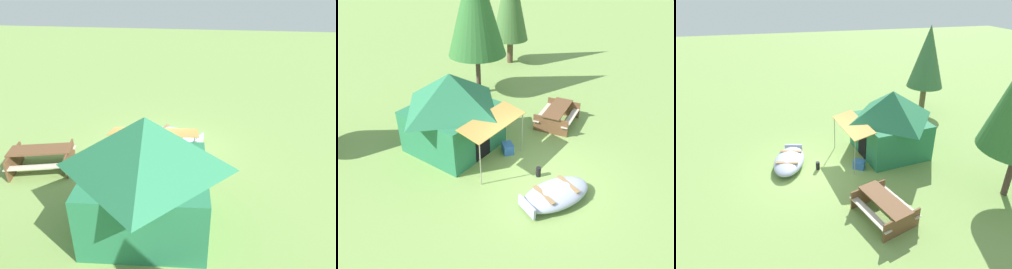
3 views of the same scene
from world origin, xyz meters
The scene contains 6 objects.
ground_plane centered at (0.00, 0.00, 0.00)m, with size 80.00×80.00×0.00m, color #7B9D4F.
beached_rowboat centered at (-0.46, -0.85, 0.25)m, with size 2.58×1.82×0.48m.
canvas_cabin_tent centered at (-0.56, 3.75, 1.52)m, with size 3.41×4.13×2.92m.
picnic_table centered at (3.49, 1.92, 0.47)m, with size 2.31×1.97×0.75m.
cooler_box centered at (0.48, 1.99, 0.18)m, with size 0.47×0.36×0.37m, color #356ABF.
fuel_can centered at (0.14, 0.28, 0.17)m, with size 0.17×0.17×0.34m, color black.
Camera 1 is at (-2.13, 9.45, 5.35)m, focal length 31.55 mm.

